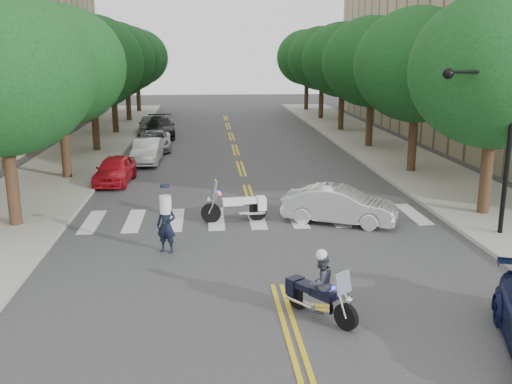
{
  "coord_description": "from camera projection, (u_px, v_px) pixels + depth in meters",
  "views": [
    {
      "loc": [
        -1.84,
        -14.48,
        6.27
      ],
      "look_at": [
        -0.11,
        5.42,
        1.3
      ],
      "focal_mm": 40.0,
      "sensor_mm": 36.0,
      "label": 1
    }
  ],
  "objects": [
    {
      "name": "parked_car_b",
      "position": [
        147.0,
        151.0,
        32.46
      ],
      "size": [
        1.54,
        4.18,
        1.37
      ],
      "primitive_type": "imported",
      "rotation": [
        0.0,
        0.0,
        -0.02
      ],
      "color": "white",
      "rests_on": "ground"
    },
    {
      "name": "tree_l_1",
      "position": [
        59.0,
        66.0,
        27.12
      ],
      "size": [
        6.4,
        6.4,
        8.45
      ],
      "color": "#382316",
      "rests_on": "ground"
    },
    {
      "name": "parked_car_c",
      "position": [
        155.0,
        141.0,
        36.75
      ],
      "size": [
        2.37,
        4.6,
        1.24
      ],
      "primitive_type": "imported",
      "rotation": [
        0.0,
        0.0,
        0.07
      ],
      "color": "#ACB0B4",
      "rests_on": "ground"
    },
    {
      "name": "traffic_signal_pole",
      "position": [
        497.0,
        130.0,
        18.8
      ],
      "size": [
        2.82,
        0.42,
        6.0
      ],
      "color": "black",
      "rests_on": "ground"
    },
    {
      "name": "motorcycle_police",
      "position": [
        319.0,
        287.0,
        13.6
      ],
      "size": [
        1.48,
        1.86,
        1.75
      ],
      "rotation": [
        0.0,
        0.0,
        3.78
      ],
      "color": "black",
      "rests_on": "ground"
    },
    {
      "name": "tree_l_2",
      "position": [
        91.0,
        62.0,
        34.85
      ],
      "size": [
        6.4,
        6.4,
        8.45
      ],
      "color": "#382316",
      "rests_on": "ground"
    },
    {
      "name": "tree_l_4",
      "position": [
        126.0,
        59.0,
        50.32
      ],
      "size": [
        6.4,
        6.4,
        8.45
      ],
      "color": "#382316",
      "rests_on": "ground"
    },
    {
      "name": "parked_car_d",
      "position": [
        160.0,
        127.0,
        42.18
      ],
      "size": [
        2.53,
        5.37,
        1.51
      ],
      "primitive_type": "imported",
      "rotation": [
        0.0,
        0.0,
        0.08
      ],
      "color": "black",
      "rests_on": "ground"
    },
    {
      "name": "parked_car_a",
      "position": [
        115.0,
        170.0,
        27.54
      ],
      "size": [
        1.86,
        4.02,
        1.33
      ],
      "primitive_type": "imported",
      "rotation": [
        0.0,
        0.0,
        -0.08
      ],
      "color": "red",
      "rests_on": "ground"
    },
    {
      "name": "tree_r_4",
      "position": [
        322.0,
        58.0,
        51.8
      ],
      "size": [
        6.4,
        6.4,
        8.45
      ],
      "color": "#382316",
      "rests_on": "ground"
    },
    {
      "name": "tree_r_2",
      "position": [
        372.0,
        62.0,
        36.33
      ],
      "size": [
        6.4,
        6.4,
        8.45
      ],
      "color": "#382316",
      "rests_on": "ground"
    },
    {
      "name": "tree_r_5",
      "position": [
        307.0,
        57.0,
        59.53
      ],
      "size": [
        6.4,
        6.4,
        8.45
      ],
      "color": "#382316",
      "rests_on": "ground"
    },
    {
      "name": "ground",
      "position": [
        277.0,
        285.0,
        15.67
      ],
      "size": [
        140.0,
        140.0,
        0.0
      ],
      "primitive_type": "plane",
      "color": "#38383A",
      "rests_on": "ground"
    },
    {
      "name": "parked_car_e",
      "position": [
        149.0,
        124.0,
        44.2
      ],
      "size": [
        1.92,
        4.13,
        1.37
      ],
      "primitive_type": "imported",
      "rotation": [
        0.0,
        0.0,
        0.08
      ],
      "color": "#A1A1A6",
      "rests_on": "ground"
    },
    {
      "name": "motorcycle_parked",
      "position": [
        240.0,
        207.0,
        21.43
      ],
      "size": [
        2.5,
        0.72,
        1.61
      ],
      "rotation": [
        0.0,
        0.0,
        1.67
      ],
      "color": "black",
      "rests_on": "ground"
    },
    {
      "name": "tree_r_0",
      "position": [
        497.0,
        71.0,
        20.87
      ],
      "size": [
        6.4,
        6.4,
        8.45
      ],
      "color": "#382316",
      "rests_on": "ground"
    },
    {
      "name": "sidewalk_left",
      "position": [
        86.0,
        151.0,
        36.12
      ],
      "size": [
        5.0,
        60.0,
        0.15
      ],
      "primitive_type": "cube",
      "color": "#9E9991",
      "rests_on": "ground"
    },
    {
      "name": "tree_r_1",
      "position": [
        418.0,
        65.0,
        28.6
      ],
      "size": [
        6.4,
        6.4,
        8.45
      ],
      "color": "#382316",
      "rests_on": "ground"
    },
    {
      "name": "officer_standing",
      "position": [
        166.0,
        225.0,
        18.03
      ],
      "size": [
        0.77,
        0.65,
        1.79
      ],
      "primitive_type": "imported",
      "rotation": [
        0.0,
        0.0,
        -0.41
      ],
      "color": "black",
      "rests_on": "ground"
    },
    {
      "name": "tree_l_3",
      "position": [
        112.0,
        60.0,
        42.58
      ],
      "size": [
        6.4,
        6.4,
        8.45
      ],
      "color": "#382316",
      "rests_on": "ground"
    },
    {
      "name": "convertible",
      "position": [
        340.0,
        205.0,
        21.16
      ],
      "size": [
        4.42,
        3.02,
        1.38
      ],
      "primitive_type": "imported",
      "rotation": [
        0.0,
        0.0,
        1.16
      ],
      "color": "silver",
      "rests_on": "ground"
    },
    {
      "name": "sidewalk_right",
      "position": [
        379.0,
        147.0,
        37.72
      ],
      "size": [
        5.0,
        60.0,
        0.15
      ],
      "primitive_type": "cube",
      "color": "#9E9991",
      "rests_on": "ground"
    },
    {
      "name": "tree_l_5",
      "position": [
        137.0,
        58.0,
        58.05
      ],
      "size": [
        6.4,
        6.4,
        8.45
      ],
      "color": "#382316",
      "rests_on": "ground"
    },
    {
      "name": "tree_l_0",
      "position": [
        0.0,
        72.0,
        19.38
      ],
      "size": [
        6.4,
        6.4,
        8.45
      ],
      "color": "#382316",
      "rests_on": "ground"
    },
    {
      "name": "tree_r_3",
      "position": [
        343.0,
        60.0,
        44.07
      ],
      "size": [
        6.4,
        6.4,
        8.45
      ],
      "color": "#382316",
      "rests_on": "ground"
    }
  ]
}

